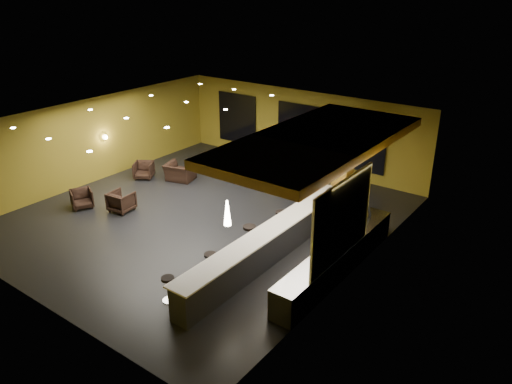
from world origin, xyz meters
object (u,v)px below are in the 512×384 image
Objects in this scene: bar_stool_2 at (250,235)px; pendant_0 at (227,213)px; bar_stool_0 at (168,286)px; prep_counter at (337,260)px; column at (343,164)px; armchair_c at (144,170)px; bar_stool_1 at (211,262)px; bar_stool_3 at (281,219)px; staff_c at (360,215)px; staff_a at (329,213)px; armchair_d at (180,172)px; pendant_2 at (322,160)px; staff_b at (361,210)px; armchair_a at (82,199)px; bar_stool_4 at (302,200)px; armchair_b at (121,201)px; pendant_1 at (281,183)px; bar_counter at (270,245)px.

pendant_0 is at bearing -67.61° from bar_stool_2.
prep_counter is at bearing 52.74° from bar_stool_0.
column is 4.41× the size of armchair_c.
column reaches higher than bar_stool_2.
bar_stool_0 is 0.97× the size of bar_stool_1.
staff_c is at bearing 27.51° from bar_stool_3.
staff_a is at bearing 80.88° from pendant_0.
armchair_d is (1.42, 0.75, 0.01)m from armchair_c.
pendant_2 is 5.23m from bar_stool_1.
staff_b is 2.03× the size of armchair_a.
armchair_a is (-9.23, -4.44, -0.43)m from staff_b.
bar_stool_4 reaches higher than bar_stool_0.
bar_stool_0 is (5.46, -2.96, 0.09)m from armchair_b.
pendant_1 reaches higher than staff_a.
staff_a is 1.22m from staff_b.
staff_a is 2.32× the size of bar_stool_1.
pendant_1 is 2.46m from staff_a.
bar_stool_4 is (-0.23, 1.69, 0.03)m from bar_stool_3.
column reaches higher than pendant_2.
pendant_2 reaches higher than armchair_c.
armchair_c is at bearing 150.92° from bar_stool_1.
column is 1.71m from pendant_2.
pendant_1 reaches higher than bar_counter.
column is at bearing 82.70° from bar_stool_1.
bar_stool_1 is at bearing -92.01° from bar_stool_3.
bar_counter is 7.46m from armchair_d.
pendant_1 is at bearing -71.74° from bar_stool_4.
pendant_1 is 0.84× the size of bar_stool_4.
bar_stool_2 is at bearing 137.64° from armchair_d.
pendant_2 is at bearing 73.71° from bar_stool_2.
bar_counter is 3.52m from pendant_2.
pendant_0 is at bearing -90.00° from pendant_1.
pendant_2 is at bearing -27.93° from armchair_c.
armchair_c is at bearing -175.16° from pendant_2.
pendant_0 is 0.96× the size of bar_stool_0.
bar_stool_4 reaches higher than bar_stool_1.
armchair_d is at bearing 161.59° from staff_b.
pendant_2 reaches higher than staff_a.
bar_stool_3 is at bearing 87.19° from bar_stool_0.
pendant_2 reaches higher than staff_b.
column is at bearing 83.23° from bar_stool_0.
bar_stool_3 is (-2.30, -1.20, -0.36)m from staff_c.
bar_stool_1 is at bearing -114.37° from bar_counter.
staff_b is 1.85× the size of bar_stool_2.
bar_counter is 2.06m from prep_counter.
column reaches higher than armchair_a.
prep_counter is at bearing 51.34° from pendant_0.
pendant_0 reaches higher than staff_a.
bar_stool_1 is (0.12, 1.56, 0.01)m from bar_stool_0.
bar_stool_4 is (-2.32, -0.03, -0.24)m from staff_b.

